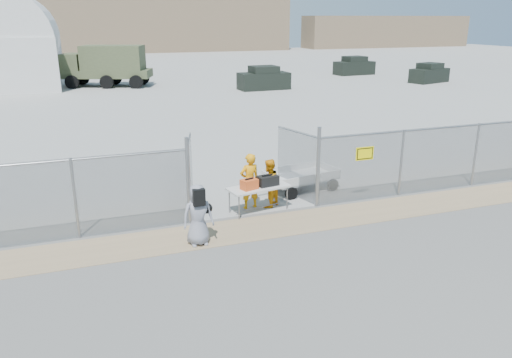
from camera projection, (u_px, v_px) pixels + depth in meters
name	position (u px, v px, depth m)	size (l,w,h in m)	color
ground	(282.00, 241.00, 13.10)	(160.00, 160.00, 0.00)	#4D4D4D
tarmac_inside	(124.00, 75.00, 50.73)	(160.00, 80.00, 0.01)	gray
dirt_strip	(268.00, 226.00, 13.99)	(44.00, 1.60, 0.01)	#99805C
distant_hills	(131.00, 25.00, 83.21)	(140.00, 6.00, 9.00)	#7F684F
chain_link_fence	(256.00, 179.00, 14.55)	(40.00, 0.20, 2.20)	gray
quonset_hangar	(8.00, 37.00, 44.51)	(9.00, 18.00, 8.00)	silver
folding_table	(258.00, 199.00, 14.99)	(1.86, 0.77, 0.79)	silver
orange_bag	(249.00, 184.00, 14.61)	(0.47, 0.32, 0.30)	#E55520
black_duffel	(268.00, 181.00, 14.93)	(0.62, 0.36, 0.30)	black
security_worker_left	(250.00, 181.00, 15.10)	(0.63, 0.42, 1.74)	orange
security_worker_right	(269.00, 183.00, 15.25)	(0.74, 0.58, 1.52)	orange
visitor	(198.00, 215.00, 12.67)	(0.79, 0.52, 1.62)	gray
utility_trailer	(301.00, 179.00, 16.92)	(3.09, 1.59, 0.75)	silver
military_truck	(107.00, 66.00, 42.06)	(7.15, 2.64, 3.41)	#495133
parked_vehicle_near	(264.00, 78.00, 40.52)	(4.09, 1.85, 1.85)	black
parked_vehicle_mid	(354.00, 66.00, 51.15)	(4.02, 1.82, 1.82)	black
parked_vehicle_far	(429.00, 73.00, 44.96)	(3.76, 1.70, 1.70)	black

